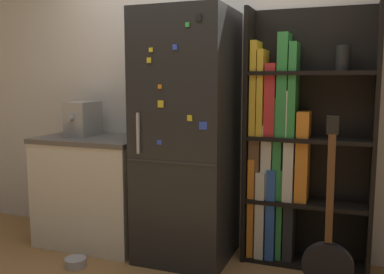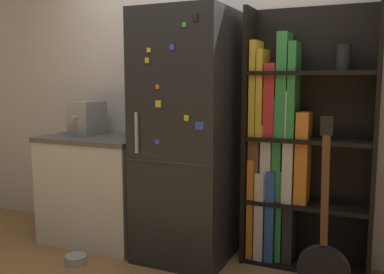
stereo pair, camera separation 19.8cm
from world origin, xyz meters
name	(u,v)px [view 1 (the left image)]	position (x,y,z in m)	size (l,w,h in m)	color
ground_plane	(181,261)	(0.00, 0.00, 0.00)	(16.00, 16.00, 0.00)	#A87542
wall_back	(202,93)	(0.00, 0.47, 1.30)	(8.00, 0.05, 2.60)	silver
refrigerator	(187,137)	(0.00, 0.12, 0.97)	(0.70, 0.68, 1.94)	black
bookshelf	(291,149)	(0.77, 0.33, 0.89)	(0.94, 0.30, 1.95)	black
kitchen_counter	(96,190)	(-0.86, 0.13, 0.47)	(0.93, 0.65, 0.93)	silver
espresso_machine	(83,118)	(-1.00, 0.19, 1.08)	(0.21, 0.37, 0.29)	#A5A39E
guitar	(327,273)	(1.10, -0.20, 0.17)	(0.33, 0.29, 1.21)	black
pet_bowl	(76,262)	(-0.72, -0.37, 0.04)	(0.17, 0.17, 0.07)	#B7B7BC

